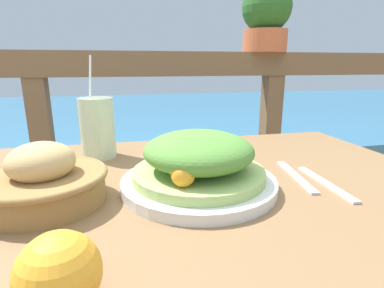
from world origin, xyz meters
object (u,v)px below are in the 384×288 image
object	(u,v)px
drink_glass	(98,128)
potted_plant	(266,16)
salad_plate	(199,165)
bread_basket	(44,180)

from	to	relation	value
drink_glass	potted_plant	distance (m)	0.82
salad_plate	drink_glass	bearing A→B (deg)	128.56
drink_glass	bread_basket	size ratio (longest dim) A/B	1.20
drink_glass	bread_basket	world-z (taller)	drink_glass
bread_basket	salad_plate	bearing A→B (deg)	1.07
drink_glass	potted_plant	world-z (taller)	potted_plant
salad_plate	potted_plant	distance (m)	0.86
salad_plate	potted_plant	bearing A→B (deg)	56.39
bread_basket	potted_plant	world-z (taller)	potted_plant
drink_glass	salad_plate	bearing A→B (deg)	-51.44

